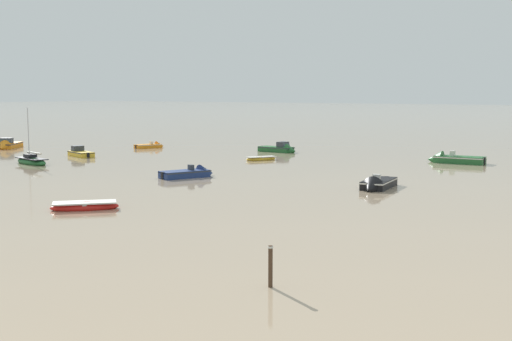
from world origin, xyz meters
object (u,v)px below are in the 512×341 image
(motorboat_moored_7, at_px, (281,150))
(mooring_post_near, at_px, (270,267))
(motorboat_moored_5, at_px, (152,146))
(motorboat_moored_6, at_px, (7,146))
(motorboat_moored_3, at_px, (79,154))
(motorboat_moored_0, at_px, (376,186))
(motorboat_moored_1, at_px, (192,174))
(rowboat_moored_3, at_px, (261,159))
(rowboat_moored_4, at_px, (85,206))
(sailboat_moored_0, at_px, (31,161))
(motorboat_moored_4, at_px, (451,160))

(motorboat_moored_7, xyz_separation_m, mooring_post_near, (31.69, -52.87, 0.51))
(motorboat_moored_5, height_order, motorboat_moored_6, motorboat_moored_6)
(motorboat_moored_3, bearing_deg, motorboat_moored_6, 11.76)
(motorboat_moored_5, bearing_deg, motorboat_moored_0, -94.08)
(motorboat_moored_1, distance_m, motorboat_moored_5, 33.97)
(motorboat_moored_3, distance_m, rowboat_moored_3, 22.88)
(motorboat_moored_1, relative_size, motorboat_moored_5, 1.23)
(motorboat_moored_7, bearing_deg, rowboat_moored_3, -68.48)
(rowboat_moored_4, distance_m, sailboat_moored_0, 31.69)
(motorboat_moored_6, relative_size, motorboat_moored_7, 1.10)
(motorboat_moored_7, bearing_deg, motorboat_moored_3, -131.51)
(sailboat_moored_0, bearing_deg, motorboat_moored_0, -162.83)
(mooring_post_near, bearing_deg, motorboat_moored_5, 136.00)
(sailboat_moored_0, xyz_separation_m, motorboat_moored_6, (-19.44, 11.32, 0.06))
(rowboat_moored_3, height_order, mooring_post_near, mooring_post_near)
(motorboat_moored_3, xyz_separation_m, motorboat_moored_4, (40.63, 17.32, 0.01))
(motorboat_moored_3, distance_m, motorboat_moored_7, 25.66)
(motorboat_moored_6, bearing_deg, motorboat_moored_7, 81.34)
(motorboat_moored_3, bearing_deg, rowboat_moored_4, 157.97)
(motorboat_moored_0, distance_m, motorboat_moored_7, 34.36)
(motorboat_moored_4, relative_size, motorboat_moored_5, 1.41)
(motorboat_moored_0, distance_m, rowboat_moored_3, 25.10)
(sailboat_moored_0, relative_size, motorboat_moored_6, 1.07)
(motorboat_moored_4, distance_m, sailboat_moored_0, 46.27)
(motorboat_moored_0, distance_m, motorboat_moored_3, 42.37)
(rowboat_moored_3, height_order, motorboat_moored_4, motorboat_moored_4)
(motorboat_moored_3, height_order, motorboat_moored_6, motorboat_moored_6)
(motorboat_moored_1, bearing_deg, rowboat_moored_3, 32.86)
(rowboat_moored_3, height_order, motorboat_moored_6, motorboat_moored_6)
(motorboat_moored_0, bearing_deg, motorboat_moored_7, -143.21)
(motorboat_moored_1, distance_m, rowboat_moored_4, 18.26)
(sailboat_moored_0, distance_m, mooring_post_near, 53.41)
(motorboat_moored_7, height_order, mooring_post_near, mooring_post_near)
(motorboat_moored_0, height_order, motorboat_moored_3, motorboat_moored_3)
(motorboat_moored_0, distance_m, mooring_post_near, 29.32)
(motorboat_moored_0, relative_size, motorboat_moored_5, 1.24)
(motorboat_moored_6, bearing_deg, motorboat_moored_3, 48.83)
(motorboat_moored_1, xyz_separation_m, motorboat_moored_5, (-25.37, 22.58, -0.05))
(motorboat_moored_1, xyz_separation_m, rowboat_moored_4, (4.93, -17.59, -0.05))
(rowboat_moored_4, distance_m, motorboat_moored_4, 44.69)
(motorboat_moored_6, bearing_deg, sailboat_moored_0, 26.20)
(motorboat_moored_3, height_order, mooring_post_near, mooring_post_near)
(rowboat_moored_3, distance_m, mooring_post_near, 51.19)
(sailboat_moored_0, distance_m, motorboat_moored_6, 22.49)
(motorboat_moored_4, bearing_deg, motorboat_moored_3, 20.37)
(motorboat_moored_1, relative_size, mooring_post_near, 2.93)
(motorboat_moored_0, bearing_deg, motorboat_moored_3, -105.96)
(motorboat_moored_0, relative_size, motorboat_moored_3, 1.08)
(motorboat_moored_1, relative_size, motorboat_moored_3, 1.06)
(motorboat_moored_4, bearing_deg, rowboat_moored_4, 72.81)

